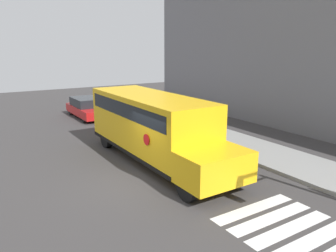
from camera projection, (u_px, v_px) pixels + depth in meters
The scene contains 5 objects.
ground_plane at pixel (141, 181), 12.65m from camera, with size 60.00×60.00×0.00m, color #3A3838.
sidewalk_strip at pixel (258, 151), 16.02m from camera, with size 44.00×3.00×0.15m.
crosswalk_stripes at pixel (324, 247), 8.45m from camera, with size 5.40×3.20×0.01m.
school_bus at pixel (153, 124), 14.62m from camera, with size 9.20×2.57×2.94m.
parked_car at pixel (87, 108), 23.88m from camera, with size 4.79×1.84×1.39m.
Camera 1 is at (10.53, -5.42, 5.05)m, focal length 35.00 mm.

